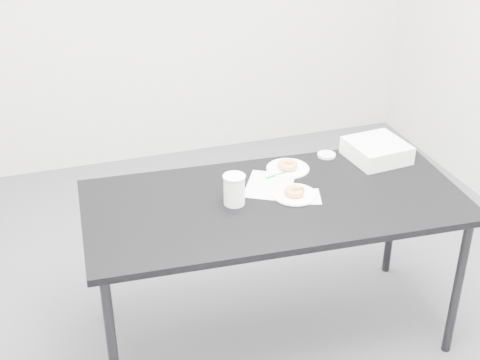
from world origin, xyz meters
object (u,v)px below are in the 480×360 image
object	(u,v)px
plate_far	(288,168)
donut_far	(288,165)
pen	(277,175)
coffee_cup	(234,190)
plate_near	(295,195)
bakery_box	(377,150)
table	(274,210)
scorecard	(270,185)
donut_near	(295,191)

from	to	relation	value
plate_far	donut_far	world-z (taller)	donut_far
pen	donut_far	world-z (taller)	donut_far
plate_far	coffee_cup	size ratio (longest dim) A/B	1.48
plate_near	bakery_box	distance (m)	0.57
table	scorecard	size ratio (longest dim) A/B	6.62
bakery_box	pen	bearing A→B (deg)	176.58
plate_far	scorecard	bearing A→B (deg)	-138.10
table	plate_far	world-z (taller)	plate_far
plate_far	donut_far	distance (m)	0.02
scorecard	plate_far	xyz separation A→B (m)	(0.14, 0.13, 0.00)
pen	donut_near	world-z (taller)	donut_near
donut_near	donut_far	size ratio (longest dim) A/B	0.97
pen	donut_near	size ratio (longest dim) A/B	1.30
scorecard	bakery_box	bearing A→B (deg)	38.73
pen	plate_near	world-z (taller)	pen
coffee_cup	plate_far	bearing A→B (deg)	33.54
scorecard	donut_far	distance (m)	0.19
table	donut_far	world-z (taller)	donut_far
donut_far	coffee_cup	size ratio (longest dim) A/B	0.70
table	coffee_cup	bearing A→B (deg)	177.92
scorecard	coffee_cup	bearing A→B (deg)	-123.47
coffee_cup	plate_near	bearing A→B (deg)	-4.32
plate_far	pen	bearing A→B (deg)	-146.42
donut_far	coffee_cup	world-z (taller)	coffee_cup
plate_far	coffee_cup	xyz separation A→B (m)	(-0.35, -0.23, 0.07)
donut_near	bakery_box	xyz separation A→B (m)	(0.53, 0.22, 0.02)
bakery_box	donut_near	bearing A→B (deg)	-162.83
pen	plate_near	distance (m)	0.20
plate_near	bakery_box	world-z (taller)	bakery_box
plate_near	coffee_cup	distance (m)	0.29
pen	coffee_cup	bearing A→B (deg)	-159.60
table	scorecard	distance (m)	0.14
scorecard	plate_near	size ratio (longest dim) A/B	1.31
pen	donut_near	distance (m)	0.20
plate_near	coffee_cup	bearing A→B (deg)	175.68
pen	table	bearing A→B (deg)	-126.74
donut_near	coffee_cup	distance (m)	0.28
table	donut_near	size ratio (longest dim) A/B	18.49
bakery_box	scorecard	bearing A→B (deg)	-176.44
scorecard	pen	xyz separation A→B (m)	(0.07, 0.08, 0.01)
plate_near	plate_far	world-z (taller)	plate_near
coffee_cup	bakery_box	bearing A→B (deg)	13.71
donut_near	plate_far	world-z (taller)	donut_near
table	donut_near	bearing A→B (deg)	2.14
scorecard	bakery_box	xyz separation A→B (m)	(0.60, 0.09, 0.04)
donut_near	bakery_box	distance (m)	0.57
scorecard	coffee_cup	world-z (taller)	coffee_cup
scorecard	pen	bearing A→B (deg)	79.33
donut_near	bakery_box	bearing A→B (deg)	22.46
table	coffee_cup	world-z (taller)	coffee_cup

